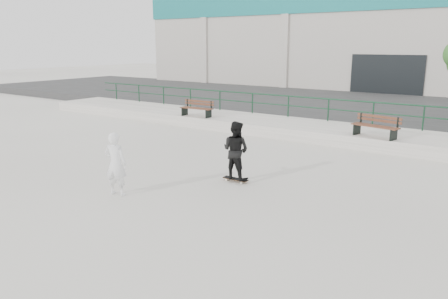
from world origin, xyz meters
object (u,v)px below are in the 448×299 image
Objects in this scene: skateboard at (236,179)px; standing_skater at (236,150)px; bench_right at (376,126)px; seated_skater at (116,164)px; bench_left at (197,108)px.

skateboard is 0.86m from standing_skater.
bench_right is 9.89m from seated_skater.
bench_right is at bearing 71.00° from skateboard.
bench_right is at bearing -108.47° from standing_skater.
bench_right reaches higher than skateboard.
bench_left is 1.01× the size of standing_skater.
bench_right is (8.49, 0.00, 0.02)m from bench_left.
seated_skater reaches higher than bench_right.
bench_left is 8.94m from skateboard.
standing_skater is (-2.16, -6.26, 0.03)m from bench_right.
standing_skater reaches higher than bench_left.
standing_skater is 3.36m from seated_skater.
skateboard is (6.34, -6.26, -0.81)m from bench_left.
bench_left is 2.19× the size of skateboard.
bench_right is at bearing -2.93° from bench_left.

